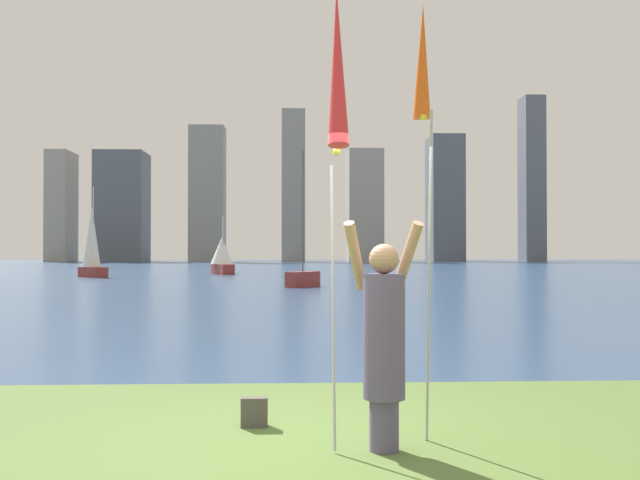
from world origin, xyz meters
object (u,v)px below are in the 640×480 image
(kite_flag_left, at_px, (337,74))
(person, at_px, (384,337))
(bag, at_px, (254,412))
(kite_flag_right, at_px, (423,74))
(sailboat_4, at_px, (92,243))
(sailboat_5, at_px, (222,256))
(sailboat_6, at_px, (303,278))

(kite_flag_left, bearing_deg, person, 44.23)
(person, distance_m, bag, 1.58)
(kite_flag_right, distance_m, sailboat_4, 39.78)
(sailboat_5, distance_m, sailboat_6, 18.42)
(person, bearing_deg, sailboat_5, 100.90)
(person, height_order, bag, person)
(kite_flag_right, height_order, bag, kite_flag_right)
(person, bearing_deg, kite_flag_left, -132.27)
(sailboat_6, bearing_deg, person, -89.44)
(sailboat_4, bearing_deg, sailboat_6, -43.52)
(person, relative_size, sailboat_4, 0.34)
(sailboat_6, bearing_deg, kite_flag_right, -88.51)
(sailboat_4, bearing_deg, kite_flag_left, -71.68)
(kite_flag_left, distance_m, kite_flag_right, 1.18)
(sailboat_4, distance_m, sailboat_6, 17.75)
(person, bearing_deg, kite_flag_right, 49.91)
(kite_flag_right, bearing_deg, sailboat_4, 109.81)
(kite_flag_left, distance_m, sailboat_6, 26.19)
(kite_flag_right, distance_m, sailboat_5, 43.30)
(kite_flag_left, xyz_separation_m, sailboat_6, (0.16, 26.06, -2.56))
(bag, height_order, sailboat_4, sailboat_4)
(person, height_order, kite_flag_right, kite_flag_right)
(kite_flag_left, xyz_separation_m, kite_flag_right, (0.81, 0.82, 0.22))
(kite_flag_left, relative_size, sailboat_6, 0.60)
(kite_flag_left, distance_m, sailboat_5, 44.00)
(kite_flag_left, relative_size, bag, 13.64)
(person, height_order, sailboat_6, sailboat_6)
(sailboat_4, height_order, sailboat_5, sailboat_4)
(kite_flag_right, bearing_deg, bag, 165.47)
(person, height_order, sailboat_4, sailboat_4)
(bag, relative_size, sailboat_5, 0.07)
(person, height_order, kite_flag_left, kite_flag_left)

